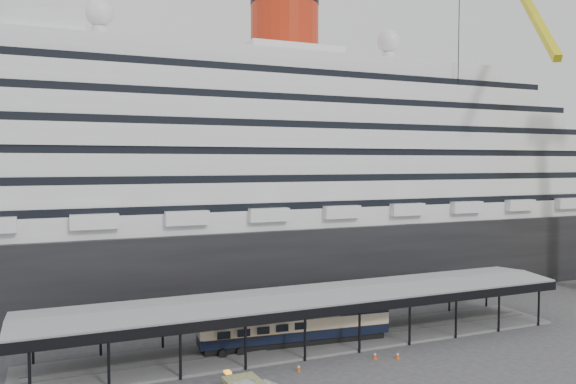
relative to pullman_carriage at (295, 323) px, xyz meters
name	(u,v)px	position (x,y,z in m)	size (l,w,h in m)	color
ground	(337,360)	(2.05, -5.00, -2.34)	(200.00, 200.00, 0.00)	#39393C
cruise_ship	(234,162)	(2.10, 27.00, 16.01)	(130.00, 30.00, 43.90)	black
platform_canopy	(314,321)	(2.05, 0.00, 0.02)	(56.00, 9.18, 5.30)	slate
pullman_carriage	(295,323)	(0.00, 0.00, 0.00)	(19.54, 4.23, 19.04)	black
traffic_cone_left	(299,368)	(-2.44, -6.29, -2.00)	(0.36, 0.36, 0.69)	#D1520B
traffic_cone_mid	(398,355)	(7.39, -6.96, -2.00)	(0.41, 0.41, 0.69)	#ED4E0D
traffic_cone_right	(375,355)	(5.41, -6.17, -1.99)	(0.44, 0.44, 0.71)	#F8450D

